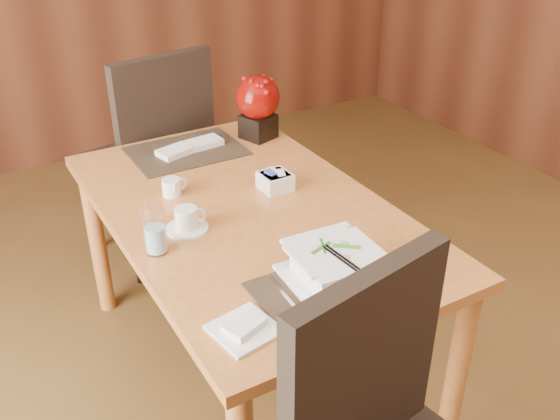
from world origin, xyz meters
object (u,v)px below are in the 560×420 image
water_glass (155,229)px  bread_plate (244,330)px  far_chair (154,149)px  sugar_caddy (275,181)px  dining_table (249,232)px  coffee_cup (187,221)px  berry_decor (258,103)px  creamer_jug (171,187)px  soup_setting (334,266)px

water_glass → bread_plate: water_glass is taller
far_chair → bread_plate: bearing=68.3°
sugar_caddy → far_chair: far_chair is taller
sugar_caddy → dining_table: bearing=-153.8°
coffee_cup → berry_decor: size_ratio=0.51×
coffee_cup → creamer_jug: coffee_cup is taller
dining_table → creamer_jug: 0.32m
soup_setting → berry_decor: size_ratio=1.01×
dining_table → water_glass: 0.42m
soup_setting → far_chair: (-0.02, 1.45, -0.19)m
sugar_caddy → bread_plate: (-0.46, -0.64, -0.03)m
sugar_caddy → bread_plate: size_ratio=0.68×
water_glass → soup_setting: bearing=-46.4°
berry_decor → dining_table: bearing=-121.9°
sugar_caddy → berry_decor: berry_decor is taller
water_glass → far_chair: bearing=70.9°
coffee_cup → far_chair: bearing=76.6°
sugar_caddy → coffee_cup: bearing=-165.4°
coffee_cup → creamer_jug: size_ratio=1.60×
water_glass → far_chair: (0.36, 1.05, -0.22)m
soup_setting → creamer_jug: size_ratio=3.21×
far_chair → dining_table: bearing=79.9°
water_glass → berry_decor: 0.95m
soup_setting → creamer_jug: bearing=109.3°
creamer_jug → sugar_caddy: size_ratio=0.82×
far_chair → berry_decor: bearing=118.7°
berry_decor → bread_plate: 1.28m
sugar_caddy → bread_plate: sugar_caddy is taller
dining_table → far_chair: (-0.01, 0.95, -0.04)m
dining_table → water_glass: bearing=-164.6°
berry_decor → far_chair: size_ratio=0.25×
water_glass → sugar_caddy: water_glass is taller
far_chair → sugar_caddy: bearing=90.0°
dining_table → coffee_cup: 0.27m
dining_table → coffee_cup: coffee_cup is taller
coffee_cup → sugar_caddy: coffee_cup is taller
water_glass → berry_decor: (0.70, 0.63, 0.07)m
bread_plate → soup_setting: bearing=11.2°
far_chair → creamer_jug: bearing=65.2°
coffee_cup → creamer_jug: 0.26m
dining_table → water_glass: (-0.37, -0.10, 0.18)m
soup_setting → sugar_caddy: bearing=80.0°
creamer_jug → bread_plate: size_ratio=0.56×
dining_table → berry_decor: (0.33, 0.53, 0.25)m
berry_decor → coffee_cup: bearing=-135.5°
coffee_cup → berry_decor: berry_decor is taller
coffee_cup → water_glass: 0.16m
soup_setting → far_chair: bearing=94.4°
coffee_cup → soup_setting: bearing=-62.2°
creamer_jug → berry_decor: berry_decor is taller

